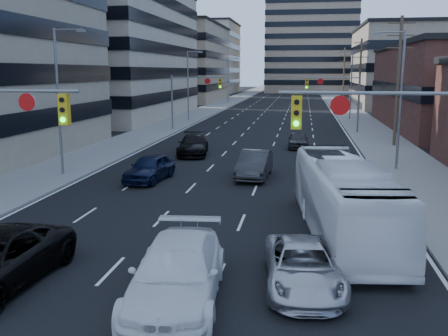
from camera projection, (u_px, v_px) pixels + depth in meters
road_surface at (288, 95)px, 136.37m from camera, size 18.00×300.00×0.02m
sidewalk_left at (246, 94)px, 138.12m from camera, size 5.00×300.00×0.15m
sidewalk_right at (331, 95)px, 134.59m from camera, size 5.00×300.00×0.15m
office_left_mid at (81, 16)px, 69.98m from camera, size 26.00×34.00×28.00m
office_left_far at (174, 64)px, 109.44m from camera, size 20.00×30.00×16.00m
office_right_far at (420, 68)px, 90.48m from camera, size 22.00×28.00×14.00m
bg_block_left at (195, 59)px, 148.45m from camera, size 24.00×24.00×20.00m
bg_block_right at (411, 73)px, 130.30m from camera, size 22.00×22.00×12.00m
signal_near_right at (400, 139)px, 16.14m from camera, size 6.59×0.33×6.00m
signal_far_left at (192, 91)px, 54.33m from camera, size 6.09×0.33×6.00m
signal_far_right at (336, 92)px, 51.97m from camera, size 6.09×0.33×6.00m
utility_pole_block at (398, 79)px, 42.27m from camera, size 2.20×0.28×11.00m
utility_pole_midblock at (360, 76)px, 71.35m from camera, size 2.20×0.28×11.00m
utility_pole_distant at (344, 74)px, 100.43m from camera, size 2.20×0.28×11.00m
streetlight_left_near at (60, 95)px, 30.37m from camera, size 2.03×0.22×9.00m
streetlight_left_mid at (189, 82)px, 64.29m from camera, size 2.03×0.22×9.00m
streetlight_left_far at (229, 78)px, 98.22m from camera, size 2.03×0.22×9.00m
streetlight_right_near at (398, 94)px, 32.03m from camera, size 2.03×0.22×9.00m
streetlight_right_far at (350, 82)px, 65.96m from camera, size 2.03×0.22×9.00m
white_van at (177, 273)px, 14.09m from camera, size 3.01×6.25×1.76m
silver_suv at (303, 266)px, 15.13m from camera, size 2.73×5.07×1.35m
transit_bus at (343, 198)px, 19.78m from camera, size 3.97×11.22×3.06m
sedan_blue at (150, 168)px, 29.87m from camera, size 2.40×4.83×1.58m
sedan_grey_center at (254, 165)px, 30.72m from camera, size 2.00×5.10×1.65m
sedan_black_far at (193, 145)px, 39.06m from camera, size 2.96×5.72×1.59m
sedan_grey_right at (298, 140)px, 42.59m from camera, size 1.75×4.17×1.41m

